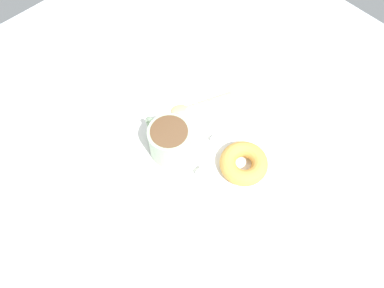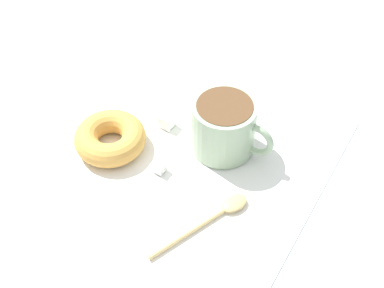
# 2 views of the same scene
# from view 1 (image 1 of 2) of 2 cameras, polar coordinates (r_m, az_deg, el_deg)

# --- Properties ---
(ground_plane) EXTENTS (1.20, 1.20, 0.02)m
(ground_plane) POSITION_cam_1_polar(r_m,az_deg,el_deg) (0.81, 0.42, 0.17)
(ground_plane) COLOR #B2BCC6
(napkin) EXTENTS (0.36, 0.36, 0.00)m
(napkin) POSITION_cam_1_polar(r_m,az_deg,el_deg) (0.79, 0.00, -0.76)
(napkin) COLOR white
(napkin) RESTS_ON ground_plane
(coffee_cup) EXTENTS (0.12, 0.09, 0.08)m
(coffee_cup) POSITION_cam_1_polar(r_m,az_deg,el_deg) (0.76, -3.48, 0.60)
(coffee_cup) COLOR #9EB793
(coffee_cup) RESTS_ON napkin
(donut) EXTENTS (0.10, 0.10, 0.03)m
(donut) POSITION_cam_1_polar(r_m,az_deg,el_deg) (0.76, 7.88, -2.92)
(donut) COLOR gold
(donut) RESTS_ON napkin
(spoon) EXTENTS (0.07, 0.14, 0.01)m
(spoon) POSITION_cam_1_polar(r_m,az_deg,el_deg) (0.84, -0.54, 5.76)
(spoon) COLOR #D8B772
(spoon) RESTS_ON napkin
(sugar_cube) EXTENTS (0.02, 0.02, 0.02)m
(sugar_cube) POSITION_cam_1_polar(r_m,az_deg,el_deg) (0.75, 1.56, -4.50)
(sugar_cube) COLOR white
(sugar_cube) RESTS_ON napkin
(sugar_cube_extra) EXTENTS (0.01, 0.01, 0.01)m
(sugar_cube_extra) POSITION_cam_1_polar(r_m,az_deg,el_deg) (0.79, 3.56, 0.66)
(sugar_cube_extra) COLOR white
(sugar_cube_extra) RESTS_ON napkin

